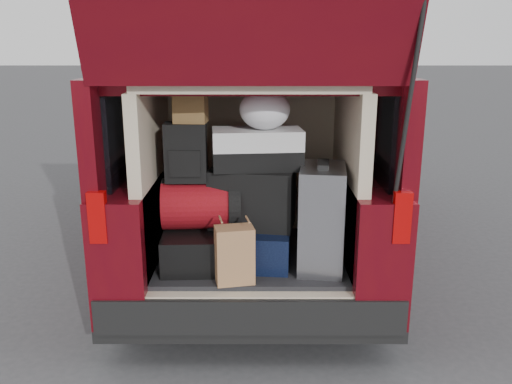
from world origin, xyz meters
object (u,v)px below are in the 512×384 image
at_px(black_soft_case, 252,197).
at_px(twotone_duffel, 257,149).
at_px(black_hardshell, 197,245).
at_px(navy_hardshell, 257,243).
at_px(red_duffel, 201,204).
at_px(kraft_bag, 235,255).
at_px(silver_roller, 322,218).
at_px(backpack, 186,152).

relative_size(black_soft_case, twotone_duffel, 0.94).
relative_size(black_hardshell, navy_hardshell, 1.06).
relative_size(black_hardshell, red_duffel, 1.16).
relative_size(navy_hardshell, kraft_bag, 1.55).
relative_size(navy_hardshell, twotone_duffel, 0.96).
height_order(silver_roller, kraft_bag, silver_roller).
bearing_deg(twotone_duffel, red_duffel, -178.38).
distance_m(kraft_bag, black_soft_case, 0.46).
bearing_deg(navy_hardshell, red_duffel, -172.08).
bearing_deg(backpack, navy_hardshell, 5.05).
xyz_separation_m(navy_hardshell, black_soft_case, (-0.03, 0.02, 0.31)).
bearing_deg(red_duffel, silver_roller, -11.12).
bearing_deg(kraft_bag, silver_roller, 12.15).
xyz_separation_m(kraft_bag, red_duffel, (-0.23, 0.34, 0.22)).
xyz_separation_m(silver_roller, red_duffel, (-0.78, 0.10, 0.06)).
relative_size(silver_roller, black_soft_case, 1.24).
xyz_separation_m(black_hardshell, kraft_bag, (0.26, -0.32, 0.06)).
xyz_separation_m(navy_hardshell, twotone_duffel, (0.00, 0.03, 0.64)).
bearing_deg(kraft_bag, black_soft_case, 62.45).
relative_size(black_hardshell, black_soft_case, 1.08).
height_order(kraft_bag, backpack, backpack).
bearing_deg(silver_roller, red_duffel, -179.58).
height_order(red_duffel, backpack, backpack).
distance_m(kraft_bag, backpack, 0.72).
xyz_separation_m(red_duffel, black_soft_case, (0.34, 0.03, 0.04)).
height_order(black_soft_case, twotone_duffel, twotone_duffel).
relative_size(black_hardshell, twotone_duffel, 1.02).
relative_size(kraft_bag, red_duffel, 0.70).
distance_m(backpack, twotone_duffel, 0.46).
bearing_deg(black_soft_case, kraft_bag, -96.76).
bearing_deg(navy_hardshell, silver_roller, -9.59).
height_order(black_hardshell, navy_hardshell, navy_hardshell).
relative_size(black_soft_case, backpack, 1.45).
bearing_deg(navy_hardshell, backpack, -168.20).
bearing_deg(black_soft_case, navy_hardshell, -21.95).
height_order(kraft_bag, twotone_duffel, twotone_duffel).
distance_m(navy_hardshell, twotone_duffel, 0.64).
bearing_deg(silver_roller, black_hardshell, -177.91).
xyz_separation_m(silver_roller, backpack, (-0.87, 0.06, 0.41)).
bearing_deg(black_soft_case, twotone_duffel, 32.50).
relative_size(red_duffel, black_soft_case, 0.93).
height_order(black_hardshell, backpack, backpack).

